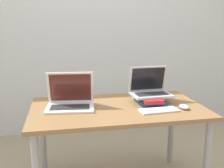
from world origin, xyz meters
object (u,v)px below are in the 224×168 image
(book_stack, at_px, (150,100))
(mouse, at_px, (184,107))
(laptop_left, at_px, (70,101))
(wireless_keyboard, at_px, (159,110))
(laptop_on_books, at_px, (150,89))

(book_stack, distance_m, mouse, 0.27)
(laptop_left, xyz_separation_m, wireless_keyboard, (0.63, -0.22, -0.05))
(book_stack, height_order, wireless_keyboard, book_stack)
(book_stack, relative_size, wireless_keyboard, 0.90)
(book_stack, xyz_separation_m, wireless_keyboard, (0.00, -0.20, -0.02))
(laptop_on_books, xyz_separation_m, mouse, (0.19, -0.23, -0.09))
(laptop_left, distance_m, book_stack, 0.63)
(laptop_on_books, bearing_deg, book_stack, -106.41)
(laptop_on_books, height_order, mouse, laptop_on_books)
(laptop_on_books, relative_size, mouse, 3.13)
(wireless_keyboard, height_order, mouse, mouse)
(laptop_left, xyz_separation_m, mouse, (0.84, -0.20, -0.04))
(book_stack, xyz_separation_m, laptop_on_books, (0.02, 0.05, 0.08))
(book_stack, height_order, mouse, book_stack)
(book_stack, bearing_deg, laptop_left, 178.50)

